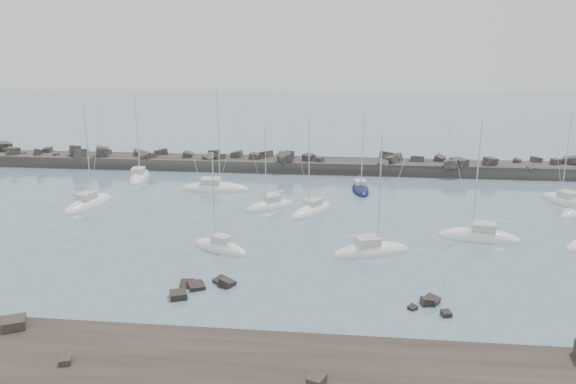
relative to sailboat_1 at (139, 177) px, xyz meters
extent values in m
plane|color=slate|center=(24.38, -29.53, -0.14)|extent=(400.00, 400.00, 0.00)
cube|color=black|center=(24.38, -51.53, -0.14)|extent=(140.00, 12.00, 0.70)
cube|color=black|center=(8.70, -47.11, 0.56)|extent=(2.06, 2.11, 0.71)
cube|color=black|center=(14.64, -51.17, 0.40)|extent=(0.89, 0.94, 0.39)
cube|color=black|center=(30.61, -51.69, 0.49)|extent=(1.26, 1.39, 0.57)
cube|color=black|center=(18.65, -37.88, -0.21)|extent=(1.39, 1.59, 0.88)
cube|color=black|center=(18.63, -40.31, -0.14)|extent=(1.82, 1.89, 1.02)
cube|color=black|center=(21.80, -37.15, -0.09)|extent=(0.83, 0.73, 0.79)
cube|color=black|center=(19.55, -38.28, -0.16)|extent=(1.93, 1.98, 0.97)
cube|color=black|center=(21.43, -36.97, -0.10)|extent=(1.65, 1.66, 0.87)
cube|color=black|center=(22.07, -37.66, -0.08)|extent=(1.70, 1.64, 1.36)
cube|color=black|center=(37.41, -40.30, -0.03)|extent=(0.91, 0.93, 0.50)
cube|color=black|center=(39.83, -41.11, -0.04)|extent=(0.88, 0.99, 0.60)
cube|color=black|center=(39.04, -39.06, -0.10)|extent=(0.97, 1.07, 0.78)
cube|color=black|center=(39.02, -39.10, 0.10)|extent=(1.53, 1.53, 0.81)
cube|color=black|center=(38.59, -39.37, 0.02)|extent=(1.17, 1.14, 0.94)
cube|color=#2C2927|center=(16.88, 8.47, 0.06)|extent=(115.00, 6.00, 3.20)
cube|color=#2C2927|center=(59.76, 5.95, 1.51)|extent=(1.37, 1.39, 1.16)
cube|color=#2C2927|center=(-3.28, 9.21, 1.61)|extent=(2.98, 2.72, 2.19)
cube|color=#2C2927|center=(9.64, 9.29, 2.12)|extent=(1.85, 1.92, 1.64)
cube|color=#2C2927|center=(21.97, 8.46, 2.00)|extent=(2.60, 2.83, 2.46)
cube|color=#2C2927|center=(-14.08, 7.85, 2.39)|extent=(2.24, 2.56, 2.24)
cube|color=#2C2927|center=(58.68, 10.00, 1.77)|extent=(1.62, 1.62, 1.31)
cube|color=#2C2927|center=(17.52, 8.76, 1.93)|extent=(1.59, 1.60, 1.56)
cube|color=#2C2927|center=(38.30, 10.70, 2.15)|extent=(2.70, 2.71, 1.63)
cube|color=#2C2927|center=(-12.49, 6.67, 2.00)|extent=(2.68, 3.00, 2.46)
cube|color=#2C2927|center=(-28.76, 10.25, 2.11)|extent=(3.32, 3.23, 2.71)
cube|color=#2C2927|center=(43.04, 9.29, 1.72)|extent=(2.36, 2.24, 1.77)
cube|color=#2C2927|center=(13.53, 9.21, 1.96)|extent=(2.15, 1.79, 1.69)
cube|color=#2C2927|center=(-14.26, 10.80, 1.58)|extent=(1.56, 1.42, 1.14)
cube|color=#2C2927|center=(37.40, 6.29, 1.58)|extent=(2.12, 2.16, 1.81)
cube|color=#2C2927|center=(-17.25, 7.40, 1.43)|extent=(1.10, 1.20, 1.28)
cube|color=#2C2927|center=(26.25, 7.66, 1.78)|extent=(1.26, 1.44, 1.58)
cube|color=#2C2927|center=(10.90, 7.86, 1.81)|extent=(2.39, 2.44, 1.38)
cube|color=#2C2927|center=(-9.03, 7.28, 2.35)|extent=(2.67, 2.27, 2.16)
cube|color=#2C2927|center=(47.72, 5.91, 1.99)|extent=(2.51, 2.38, 1.55)
cube|color=#2C2927|center=(38.85, 7.61, 2.05)|extent=(2.51, 2.27, 1.84)
cube|color=#2C2927|center=(-1.26, 6.33, 1.80)|extent=(2.08, 2.04, 2.10)
cube|color=#2C2927|center=(-20.16, 10.05, 1.87)|extent=(1.41, 1.45, 1.44)
cube|color=#2C2927|center=(49.07, 6.67, 1.93)|extent=(2.99, 3.14, 1.69)
cube|color=#2C2927|center=(-20.45, 7.36, 2.09)|extent=(1.21, 1.40, 1.46)
cube|color=#2C2927|center=(46.63, 9.90, 1.96)|extent=(2.14, 2.15, 1.54)
cube|color=#2C2927|center=(-25.00, 7.26, 1.74)|extent=(2.72, 2.85, 1.92)
cube|color=#2C2927|center=(-9.57, 9.40, 1.80)|extent=(2.52, 2.47, 1.82)
cube|color=#2C2927|center=(5.35, 8.45, 1.90)|extent=(1.91, 1.58, 1.64)
cube|color=#2C2927|center=(18.27, 10.34, 1.95)|extent=(2.52, 2.59, 1.60)
cube|color=#2C2927|center=(21.91, 6.36, 2.11)|extent=(2.88, 2.93, 2.66)
cube|color=#2C2927|center=(66.82, 9.90, 1.93)|extent=(3.25, 2.86, 2.21)
cube|color=#2C2927|center=(16.70, 8.43, 1.71)|extent=(2.10, 2.10, 1.83)
cube|color=#2C2927|center=(25.54, 7.73, 1.95)|extent=(2.11, 2.25, 1.85)
cube|color=#2C2927|center=(-25.50, 8.32, 2.06)|extent=(2.57, 2.55, 1.36)
cube|color=#2C2927|center=(-0.64, 7.25, 1.79)|extent=(2.23, 2.34, 1.62)
cube|color=#2C2927|center=(64.17, 8.98, 1.93)|extent=(1.72, 1.72, 1.35)
cube|color=#2C2927|center=(-23.88, 8.14, 1.30)|extent=(2.01, 1.87, 1.36)
cube|color=#2C2927|center=(0.11, 10.35, 1.81)|extent=(2.94, 2.83, 1.83)
cube|color=#2C2927|center=(27.46, 7.20, 1.80)|extent=(1.67, 1.52, 1.20)
cube|color=#2C2927|center=(61.86, 10.84, 1.77)|extent=(1.87, 1.85, 1.65)
cube|color=#2C2927|center=(39.65, 9.85, 1.74)|extent=(2.56, 2.71, 2.19)
cube|color=#2C2927|center=(53.97, 7.52, 2.02)|extent=(2.62, 2.41, 1.85)
cube|color=#2C2927|center=(-27.83, 9.97, 1.62)|extent=(2.10, 2.20, 1.94)
cube|color=#2C2927|center=(9.36, 7.39, 1.72)|extent=(2.67, 2.78, 1.82)
ellipsoid|color=white|center=(0.00, 0.02, -0.09)|extent=(4.28, 9.22, 2.25)
cube|color=beige|center=(0.07, -0.41, 1.22)|extent=(2.20, 2.76, 0.72)
cylinder|color=silver|center=(-0.13, 0.72, 6.85)|extent=(0.12, 0.12, 11.97)
cylinder|color=silver|center=(0.18, -1.03, 1.89)|extent=(0.73, 3.51, 0.10)
ellipsoid|color=white|center=(-0.85, -15.33, -0.09)|extent=(4.50, 9.29, 2.35)
cube|color=beige|center=(-0.94, -15.77, 1.29)|extent=(2.26, 2.81, 0.77)
cylinder|color=silver|center=(-0.71, -14.63, 6.93)|extent=(0.13, 0.13, 12.04)
cylinder|color=silver|center=(-1.07, -16.38, 2.01)|extent=(0.83, 3.52, 0.11)
ellipsoid|color=white|center=(13.27, -5.72, -0.09)|extent=(9.98, 3.62, 2.27)
cube|color=beige|center=(12.78, -5.75, 1.20)|extent=(2.86, 2.14, 0.66)
cylinder|color=silver|center=(14.06, -5.67, 7.49)|extent=(0.11, 0.11, 13.25)
cylinder|color=silver|center=(12.10, -5.79, 1.81)|extent=(3.92, 0.33, 0.09)
ellipsoid|color=white|center=(19.44, -29.10, -0.09)|extent=(6.91, 4.93, 1.95)
cube|color=beige|center=(19.73, -29.26, 1.08)|extent=(2.29, 2.06, 0.69)
cylinder|color=silver|center=(18.96, -28.86, 5.26)|extent=(0.12, 0.12, 9.05)
cylinder|color=silver|center=(20.15, -29.48, 1.72)|extent=(2.43, 1.32, 0.10)
ellipsoid|color=white|center=(27.70, -14.96, -0.09)|extent=(6.00, 8.12, 2.01)
cube|color=beige|center=(27.90, -14.61, 1.08)|extent=(2.48, 2.72, 0.64)
cylinder|color=silver|center=(27.39, -15.51, 6.11)|extent=(0.11, 0.11, 10.70)
cylinder|color=silver|center=(28.16, -14.13, 1.68)|extent=(1.62, 2.82, 0.09)
ellipsoid|color=white|center=(34.58, -28.40, -0.09)|extent=(8.34, 5.27, 2.14)
cube|color=beige|center=(34.21, -28.54, 1.17)|extent=(2.68, 2.33, 0.71)
cylinder|color=silver|center=(35.17, -28.16, 6.21)|extent=(0.12, 0.12, 10.79)
cylinder|color=silver|center=(33.69, -28.75, 1.83)|extent=(3.01, 1.28, 0.10)
ellipsoid|color=#0F1541|center=(33.83, -4.01, -0.09)|extent=(2.92, 7.40, 1.90)
cube|color=beige|center=(33.79, -3.65, 1.02)|extent=(1.64, 2.15, 0.62)
cylinder|color=silver|center=(33.88, -4.59, 5.58)|extent=(0.11, 0.11, 9.75)
cylinder|color=silver|center=(33.75, -3.15, 1.60)|extent=(0.37, 2.88, 0.09)
ellipsoid|color=white|center=(46.03, -22.93, -0.09)|extent=(8.80, 3.95, 2.29)
cube|color=beige|center=(46.44, -23.00, 1.26)|extent=(2.62, 2.07, 0.77)
cylinder|color=silver|center=(45.36, -22.82, 6.61)|extent=(0.13, 0.13, 11.46)
cylinder|color=silver|center=(47.03, -23.09, 1.97)|extent=(3.37, 0.65, 0.11)
ellipsoid|color=white|center=(60.11, -7.40, -0.09)|extent=(5.48, 8.02, 2.10)
cube|color=beige|center=(60.28, -7.75, 1.15)|extent=(2.34, 2.63, 0.71)
cylinder|color=silver|center=(59.85, -6.84, 6.02)|extent=(0.12, 0.12, 10.45)
cylinder|color=silver|center=(60.51, -8.23, 1.81)|extent=(1.42, 2.84, 0.10)
ellipsoid|color=white|center=(59.89, -12.07, -0.09)|extent=(6.48, 6.81, 2.00)
cube|color=beige|center=(59.65, -12.34, 1.10)|extent=(2.42, 2.46, 0.68)
cylinder|color=silver|center=(59.31, -12.71, 1.73)|extent=(2.01, 2.19, 0.10)
ellipsoid|color=white|center=(22.34, -13.76, -0.09)|extent=(6.71, 6.18, 1.98)
cube|color=beige|center=(22.60, -13.53, 1.09)|extent=(2.40, 2.34, 0.69)
cylinder|color=silver|center=(21.91, -14.12, 5.45)|extent=(0.12, 0.12, 9.42)
cylinder|color=silver|center=(22.97, -13.22, 1.73)|extent=(2.18, 1.89, 0.10)
camera|label=1|loc=(32.19, -81.06, 19.83)|focal=35.00mm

